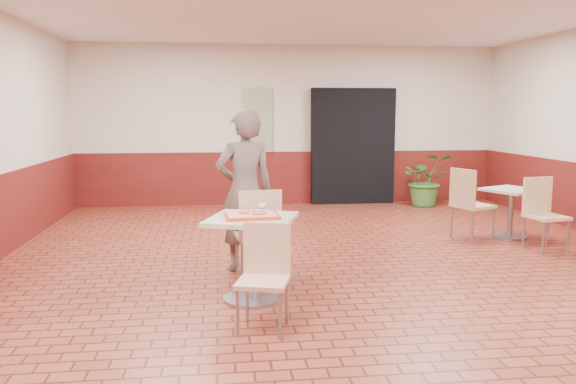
{
  "coord_description": "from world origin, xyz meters",
  "views": [
    {
      "loc": [
        -1.33,
        -5.64,
        1.76
      ],
      "look_at": [
        -0.65,
        -0.05,
        0.95
      ],
      "focal_mm": 35.0,
      "sensor_mm": 36.0,
      "label": 1
    }
  ],
  "objects": [
    {
      "name": "chair_main_front",
      "position": [
        -0.99,
        -1.24,
        0.48
      ],
      "size": [
        0.49,
        0.49,
        0.85
      ],
      "rotation": [
        0.0,
        0.0,
        -0.28
      ],
      "color": "tan",
      "rests_on": "ground"
    },
    {
      "name": "chair_second_front",
      "position": [
        2.76,
        0.97,
        0.52
      ],
      "size": [
        0.48,
        0.48,
        0.92
      ],
      "rotation": [
        0.0,
        0.0,
        0.15
      ],
      "color": "#D6B580",
      "rests_on": "ground"
    },
    {
      "name": "chair_main_back",
      "position": [
        -0.94,
        0.11,
        0.54
      ],
      "size": [
        0.5,
        0.5,
        0.97
      ],
      "rotation": [
        0.0,
        0.0,
        3.26
      ],
      "color": "#DBAC83",
      "rests_on": "ground"
    },
    {
      "name": "long_john_donut",
      "position": [
        -0.99,
        -0.6,
        0.84
      ],
      "size": [
        0.14,
        0.07,
        0.04
      ],
      "rotation": [
        0.0,
        0.0,
        0.08
      ],
      "color": "gold",
      "rests_on": "serving_tray"
    },
    {
      "name": "ring_donut",
      "position": [
        -1.12,
        -0.51,
        0.84
      ],
      "size": [
        0.12,
        0.12,
        0.03
      ],
      "primitive_type": "torus",
      "rotation": [
        0.0,
        0.0,
        -0.27
      ],
      "color": "#D87F4E",
      "rests_on": "serving_tray"
    },
    {
      "name": "wainscot_band",
      "position": [
        0.0,
        0.0,
        0.5
      ],
      "size": [
        8.0,
        10.0,
        1.0
      ],
      "color": "#571510",
      "rests_on": "ground"
    },
    {
      "name": "potted_plant",
      "position": [
        2.5,
        4.37,
        0.5
      ],
      "size": [
        0.95,
        0.84,
        1.0
      ],
      "primitive_type": "imported",
      "rotation": [
        0.0,
        0.0,
        -0.07
      ],
      "color": "#39722D",
      "rests_on": "ground"
    },
    {
      "name": "customer",
      "position": [
        -1.06,
        0.5,
        0.9
      ],
      "size": [
        0.74,
        0.57,
        1.79
      ],
      "primitive_type": "imported",
      "rotation": [
        0.0,
        0.0,
        3.38
      ],
      "color": "#63534D",
      "rests_on": "ground"
    },
    {
      "name": "room_shell",
      "position": [
        0.0,
        0.0,
        1.5
      ],
      "size": [
        8.01,
        10.01,
        3.01
      ],
      "color": "maroon",
      "rests_on": "ground"
    },
    {
      "name": "second_table",
      "position": [
        2.71,
        1.66,
        0.47
      ],
      "size": [
        0.66,
        0.66,
        0.69
      ],
      "rotation": [
        0.0,
        0.0,
        0.43
      ],
      "color": "beige",
      "rests_on": "ground"
    },
    {
      "name": "paper_cup",
      "position": [
        -0.95,
        -0.49,
        0.87
      ],
      "size": [
        0.06,
        0.06,
        0.08
      ],
      "rotation": [
        0.0,
        0.0,
        0.31
      ],
      "color": "white",
      "rests_on": "serving_tray"
    },
    {
      "name": "corridor_doorway",
      "position": [
        1.2,
        4.88,
        1.1
      ],
      "size": [
        1.6,
        0.22,
        2.2
      ],
      "primitive_type": "cube",
      "color": "black",
      "rests_on": "ground"
    },
    {
      "name": "serving_tray",
      "position": [
        -1.05,
        -0.55,
        0.81
      ],
      "size": [
        0.49,
        0.38,
        0.03
      ],
      "rotation": [
        0.0,
        0.0,
        0.06
      ],
      "color": "red",
      "rests_on": "main_table"
    },
    {
      "name": "main_table",
      "position": [
        -1.05,
        -0.55,
        0.53
      ],
      "size": [
        0.75,
        0.75,
        0.79
      ],
      "rotation": [
        0.0,
        0.0,
        -0.32
      ],
      "color": "beige",
      "rests_on": "ground"
    },
    {
      "name": "promo_poster",
      "position": [
        -0.6,
        4.94,
        1.6
      ],
      "size": [
        0.5,
        0.03,
        1.2
      ],
      "primitive_type": "cube",
      "color": "gray",
      "rests_on": "wainscot_band"
    },
    {
      "name": "chair_second_left",
      "position": [
        2.06,
        1.61,
        0.55
      ],
      "size": [
        0.59,
        0.59,
        0.99
      ],
      "rotation": [
        0.0,
        0.0,
        1.93
      ],
      "color": "tan",
      "rests_on": "ground"
    }
  ]
}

